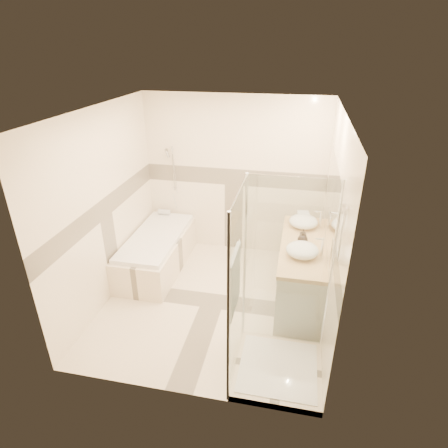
% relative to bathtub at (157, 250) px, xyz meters
% --- Properties ---
extents(room, '(2.82, 3.02, 2.52)m').
position_rel_bathtub_xyz_m(room, '(1.08, -0.64, 0.95)').
color(room, beige).
rests_on(room, ground).
extents(bathtub, '(0.75, 1.70, 0.56)m').
position_rel_bathtub_xyz_m(bathtub, '(0.00, 0.00, 0.00)').
color(bathtub, beige).
rests_on(bathtub, ground).
extents(vanity, '(0.58, 1.62, 0.85)m').
position_rel_bathtub_xyz_m(vanity, '(2.15, -0.35, 0.12)').
color(vanity, white).
rests_on(vanity, ground).
extents(shower_enclosure, '(0.96, 0.93, 2.04)m').
position_rel_bathtub_xyz_m(shower_enclosure, '(1.86, -1.62, 0.20)').
color(shower_enclosure, beige).
rests_on(shower_enclosure, ground).
extents(vessel_sink_near, '(0.39, 0.39, 0.16)m').
position_rel_bathtub_xyz_m(vessel_sink_near, '(2.13, 0.14, 0.62)').
color(vessel_sink_near, white).
rests_on(vessel_sink_near, vanity).
extents(vessel_sink_far, '(0.39, 0.39, 0.16)m').
position_rel_bathtub_xyz_m(vessel_sink_far, '(2.13, -0.65, 0.62)').
color(vessel_sink_far, white).
rests_on(vessel_sink_far, vanity).
extents(faucet_near, '(0.11, 0.03, 0.26)m').
position_rel_bathtub_xyz_m(faucet_near, '(2.35, 0.14, 0.69)').
color(faucet_near, silver).
rests_on(faucet_near, vanity).
extents(faucet_far, '(0.11, 0.03, 0.26)m').
position_rel_bathtub_xyz_m(faucet_far, '(2.35, -0.65, 0.70)').
color(faucet_far, silver).
rests_on(faucet_far, vanity).
extents(amenity_bottle_a, '(0.09, 0.09, 0.17)m').
position_rel_bathtub_xyz_m(amenity_bottle_a, '(2.13, -0.30, 0.63)').
color(amenity_bottle_a, black).
rests_on(amenity_bottle_a, vanity).
extents(amenity_bottle_b, '(0.16, 0.16, 0.17)m').
position_rel_bathtub_xyz_m(amenity_bottle_b, '(2.13, -0.35, 0.63)').
color(amenity_bottle_b, black).
rests_on(amenity_bottle_b, vanity).
extents(folded_towels, '(0.19, 0.29, 0.09)m').
position_rel_bathtub_xyz_m(folded_towels, '(2.13, 0.37, 0.59)').
color(folded_towels, silver).
rests_on(folded_towels, vanity).
extents(rolled_towel, '(0.19, 0.09, 0.09)m').
position_rel_bathtub_xyz_m(rolled_towel, '(-0.13, 0.73, 0.30)').
color(rolled_towel, silver).
rests_on(rolled_towel, bathtub).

